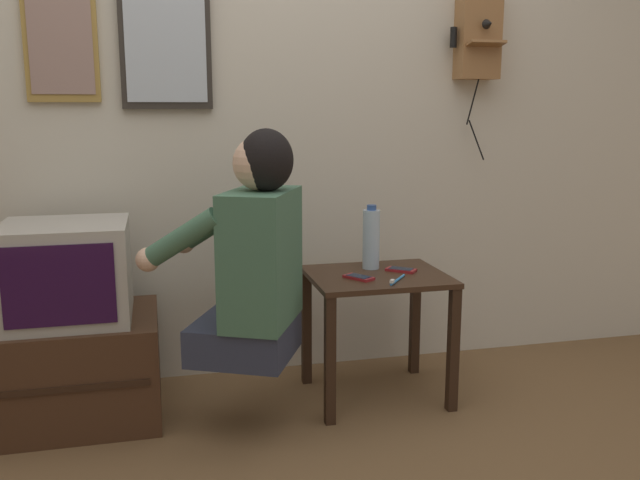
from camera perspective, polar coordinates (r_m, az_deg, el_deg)
ground_plane at (r=2.42m, az=-2.61°, el=-19.23°), size 14.00×14.00×0.00m
wall_back at (r=3.08m, az=-6.49°, el=12.00°), size 6.80×0.05×2.55m
side_table at (r=2.86m, az=4.81°, el=-4.99°), size 0.57×0.47×0.54m
person at (r=2.50m, az=-5.63°, el=-1.31°), size 0.63×0.56×0.86m
tv_stand at (r=2.90m, az=-20.24°, el=-10.08°), size 0.68×0.53×0.42m
television at (r=2.77m, az=-20.57°, el=-2.52°), size 0.47×0.44×0.38m
wall_phone_antique at (r=3.33m, az=13.17°, el=16.74°), size 0.23×0.19×0.84m
framed_picture at (r=3.04m, az=-20.97°, el=15.06°), size 0.29×0.03×0.45m
wall_mirror at (r=3.02m, az=-12.89°, el=16.16°), size 0.38×0.04×0.57m
cell_phone_held at (r=2.75m, az=3.28°, el=-3.16°), size 0.12×0.14×0.01m
cell_phone_spare at (r=2.89m, az=6.83°, el=-2.51°), size 0.13×0.13×0.01m
water_bottle at (r=2.91m, az=4.33°, el=0.12°), size 0.07×0.07×0.28m
toothbrush at (r=2.72m, az=6.47°, el=-3.37°), size 0.11×0.14×0.02m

